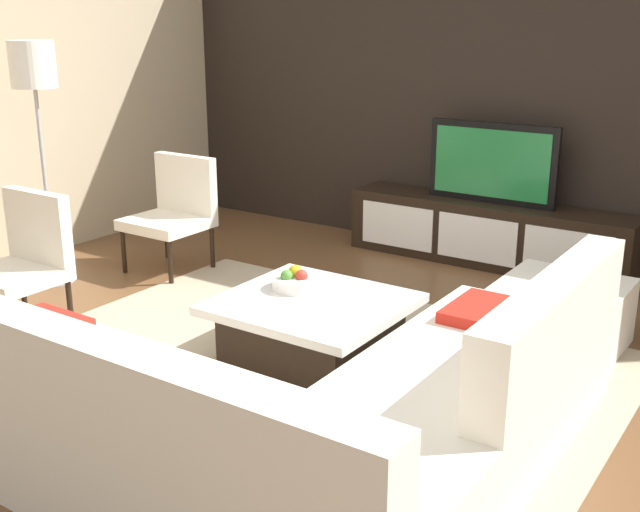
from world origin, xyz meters
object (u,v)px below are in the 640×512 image
at_px(coffee_table, 312,329).
at_px(floor_lamp, 34,81).
at_px(media_console, 487,233).
at_px(fruit_bowl, 296,281).
at_px(television, 492,163).
at_px(accent_chair_far, 175,207).
at_px(sectional_couch, 304,415).
at_px(ottoman, 561,316).
at_px(accent_chair_near, 25,255).

bearing_deg(coffee_table, floor_lamp, 178.00).
xyz_separation_m(media_console, fruit_bowl, (-0.28, -2.20, 0.18)).
bearing_deg(television, accent_chair_far, -143.65).
distance_m(sectional_couch, ottoman, 2.02).
bearing_deg(sectional_couch, fruit_bowl, 127.22).
relative_size(sectional_couch, accent_chair_near, 2.76).
relative_size(coffee_table, ottoman, 1.42).
bearing_deg(floor_lamp, coffee_table, -2.00).
bearing_deg(coffee_table, fruit_bowl, 151.11).
bearing_deg(accent_chair_far, fruit_bowl, -17.83).
bearing_deg(accent_chair_near, coffee_table, 18.66).
bearing_deg(accent_chair_near, media_console, 57.50).
height_order(coffee_table, floor_lamp, floor_lamp).
bearing_deg(floor_lamp, television, 41.67).
distance_m(coffee_table, fruit_bowl, 0.31).
height_order(accent_chair_near, fruit_bowl, accent_chair_near).
height_order(television, sectional_couch, television).
bearing_deg(accent_chair_far, television, 42.44).
distance_m(television, accent_chair_near, 3.44).
distance_m(coffee_table, accent_chair_near, 1.86).
distance_m(media_console, accent_chair_near, 3.43).
xyz_separation_m(media_console, accent_chair_near, (-1.84, -2.88, 0.24)).
xyz_separation_m(floor_lamp, ottoman, (3.49, 0.92, -1.26)).
distance_m(television, accent_chair_far, 2.47).
distance_m(television, coffee_table, 2.38).
distance_m(floor_lamp, accent_chair_far, 1.34).
bearing_deg(media_console, television, 90.00).
bearing_deg(floor_lamp, fruit_bowl, 0.45).
bearing_deg(ottoman, accent_chair_near, -150.83).
bearing_deg(accent_chair_far, coffee_table, -18.33).
relative_size(coffee_table, fruit_bowl, 3.55).
bearing_deg(coffee_table, accent_chair_near, -161.44).
bearing_deg(fruit_bowl, floor_lamp, -179.55).
distance_m(sectional_couch, floor_lamp, 3.39).
xyz_separation_m(accent_chair_near, accent_chair_far, (-0.13, 1.43, -0.00)).
xyz_separation_m(ottoman, accent_chair_far, (-2.97, -0.15, 0.29)).
bearing_deg(media_console, accent_chair_far, -143.66).
bearing_deg(fruit_bowl, sectional_couch, -52.78).
bearing_deg(ottoman, floor_lamp, -165.24).
bearing_deg(sectional_couch, coffee_table, 122.97).
bearing_deg(television, media_console, -90.00).
distance_m(media_console, fruit_bowl, 2.22).
bearing_deg(television, floor_lamp, -138.33).
distance_m(accent_chair_near, accent_chair_far, 1.44).
xyz_separation_m(media_console, floor_lamp, (-2.49, -2.21, 1.21)).
distance_m(sectional_couch, coffee_table, 1.14).
xyz_separation_m(television, ottoman, (1.00, -1.29, -0.61)).
height_order(coffee_table, ottoman, ottoman).
distance_m(television, floor_lamp, 3.39).
relative_size(coffee_table, accent_chair_near, 1.14).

